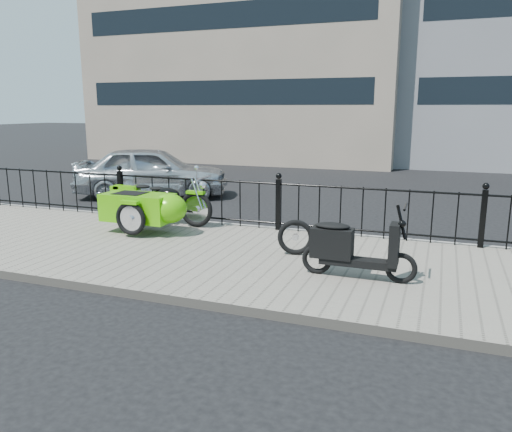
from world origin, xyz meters
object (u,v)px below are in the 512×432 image
at_px(spare_tire, 296,237).
at_px(sedan_car, 152,172).
at_px(motorcycle_sidecar, 150,206).
at_px(scooter, 350,248).

height_order(spare_tire, sedan_car, sedan_car).
bearing_deg(motorcycle_sidecar, scooter, -18.25).
xyz_separation_m(motorcycle_sidecar, spare_tire, (2.93, -0.52, -0.19)).
height_order(motorcycle_sidecar, scooter, scooter).
bearing_deg(spare_tire, scooter, -38.05).
distance_m(motorcycle_sidecar, sedan_car, 4.46).
distance_m(scooter, sedan_car, 8.06).
distance_m(scooter, spare_tire, 1.25).
distance_m(spare_tire, sedan_car, 6.82).
bearing_deg(sedan_car, scooter, -152.03).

